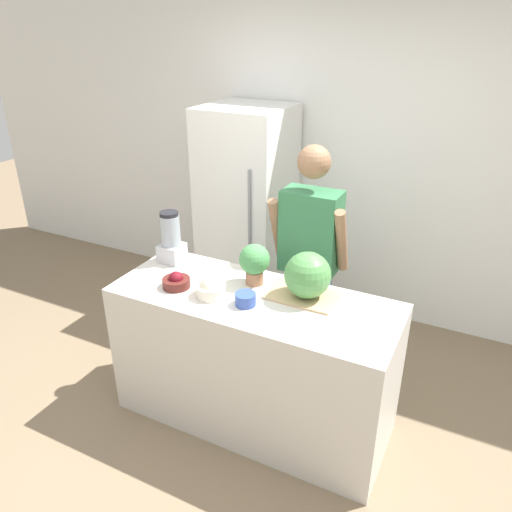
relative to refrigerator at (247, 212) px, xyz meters
The scene contains 12 objects.
ground_plane 1.97m from the refrigerator, 66.18° to the right, with size 14.00×14.00×0.00m, color #7F6B51.
wall_back 0.91m from the refrigerator, 28.30° to the left, with size 8.00×0.06×2.60m.
counter_island 1.53m from the refrigerator, 60.90° to the right, with size 1.71×0.67×0.91m.
refrigerator is the anchor object (origin of this frame).
person 1.01m from the refrigerator, 37.23° to the right, with size 0.53×0.27×1.67m.
cutting_board 1.50m from the refrigerator, 49.85° to the right, with size 0.41×0.27×0.01m.
watermelon 1.53m from the refrigerator, 49.20° to the right, with size 0.27×0.27×0.27m.
bowl_cherries 1.41m from the refrigerator, 80.04° to the right, with size 0.17×0.17×0.10m.
bowl_cream 1.47m from the refrigerator, 70.69° to the right, with size 0.18×0.18×0.13m.
bowl_small_blue 1.55m from the refrigerator, 62.68° to the right, with size 0.12×0.12×0.07m.
blender 1.12m from the refrigerator, 89.34° to the right, with size 0.15×0.15×0.35m.
potted_plant 1.31m from the refrigerator, 60.34° to the right, with size 0.19×0.19×0.26m.
Camera 1 is at (1.15, -1.91, 2.38)m, focal length 35.00 mm.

